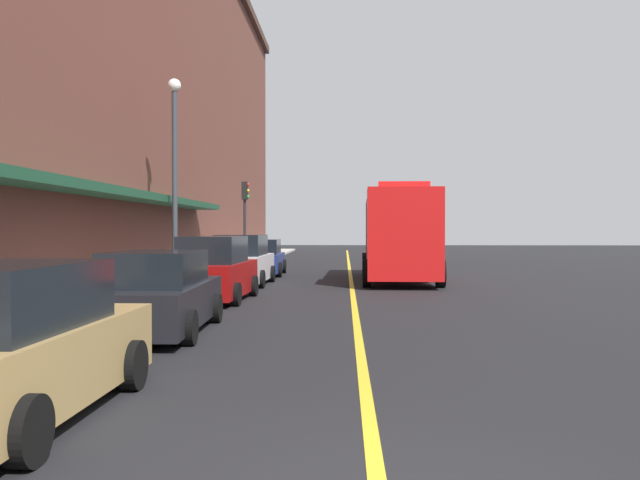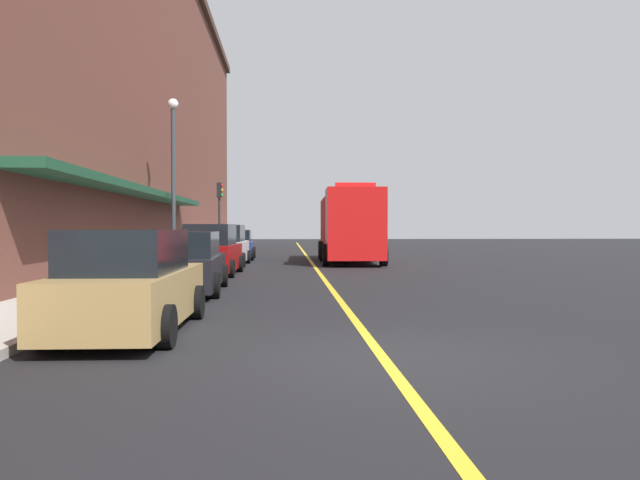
# 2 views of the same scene
# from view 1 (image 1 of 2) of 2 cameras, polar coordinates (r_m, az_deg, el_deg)

# --- Properties ---
(ground_plane) EXTENTS (112.00, 112.00, 0.00)m
(ground_plane) POSITION_cam_1_polar(r_m,az_deg,el_deg) (30.06, 2.57, -3.00)
(ground_plane) COLOR black
(sidewalk_left) EXTENTS (2.40, 70.00, 0.15)m
(sidewalk_left) POSITION_cam_1_polar(r_m,az_deg,el_deg) (30.63, -9.12, -2.80)
(sidewalk_left) COLOR #ADA8A0
(sidewalk_left) RESTS_ON ground
(lane_center_stripe) EXTENTS (0.16, 70.00, 0.01)m
(lane_center_stripe) POSITION_cam_1_polar(r_m,az_deg,el_deg) (30.06, 2.57, -2.99)
(lane_center_stripe) COLOR gold
(lane_center_stripe) RESTS_ON ground
(brick_building_left) EXTENTS (11.38, 64.00, 18.47)m
(brick_building_left) POSITION_cam_1_polar(r_m,az_deg,el_deg) (32.27, -20.91, 13.73)
(brick_building_left) COLOR brown
(brick_building_left) RESTS_ON ground
(parked_car_0) EXTENTS (1.98, 4.57, 1.71)m
(parked_car_0) POSITION_cam_1_polar(r_m,az_deg,el_deg) (8.03, -24.78, -8.24)
(parked_car_0) COLOR #A5844C
(parked_car_0) RESTS_ON ground
(parked_car_1) EXTENTS (2.12, 4.76, 1.63)m
(parked_car_1) POSITION_cam_1_polar(r_m,az_deg,el_deg) (13.77, -13.50, -4.50)
(parked_car_1) COLOR black
(parked_car_1) RESTS_ON ground
(parked_car_2) EXTENTS (2.10, 4.43, 1.86)m
(parked_car_2) POSITION_cam_1_polar(r_m,az_deg,el_deg) (19.64, -8.88, -2.59)
(parked_car_2) COLOR maroon
(parked_car_2) RESTS_ON ground
(parked_car_3) EXTENTS (2.09, 4.54, 1.85)m
(parked_car_3) POSITION_cam_1_polar(r_m,az_deg,el_deg) (25.04, -6.57, -1.83)
(parked_car_3) COLOR silver
(parked_car_3) RESTS_ON ground
(parked_car_4) EXTENTS (2.07, 4.36, 1.61)m
(parked_car_4) POSITION_cam_1_polar(r_m,az_deg,el_deg) (30.28, -4.97, -1.54)
(parked_car_4) COLOR navy
(parked_car_4) RESTS_ON ground
(fire_truck) EXTENTS (3.08, 9.15, 3.72)m
(fire_truck) POSITION_cam_1_polar(r_m,az_deg,el_deg) (27.18, 6.65, 0.32)
(fire_truck) COLOR red
(fire_truck) RESTS_ON ground
(parking_meter_0) EXTENTS (0.14, 0.18, 1.33)m
(parking_meter_0) POSITION_cam_1_polar(r_m,az_deg,el_deg) (22.37, -11.07, -1.66)
(parking_meter_0) COLOR #4C4C51
(parking_meter_0) RESTS_ON sidewalk_left
(parking_meter_1) EXTENTS (0.14, 0.18, 1.33)m
(parking_meter_1) POSITION_cam_1_polar(r_m,az_deg,el_deg) (28.30, -8.28, -1.11)
(parking_meter_1) COLOR #4C4C51
(parking_meter_1) RESTS_ON sidewalk_left
(street_lamp_left) EXTENTS (0.44, 0.44, 6.94)m
(street_lamp_left) POSITION_cam_1_polar(r_m,az_deg,el_deg) (23.27, -12.16, 6.67)
(street_lamp_left) COLOR #33383D
(street_lamp_left) RESTS_ON sidewalk_left
(traffic_light_near) EXTENTS (0.38, 0.36, 4.30)m
(traffic_light_near) POSITION_cam_1_polar(r_m,az_deg,el_deg) (34.38, -6.34, 2.75)
(traffic_light_near) COLOR #232326
(traffic_light_near) RESTS_ON sidewalk_left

